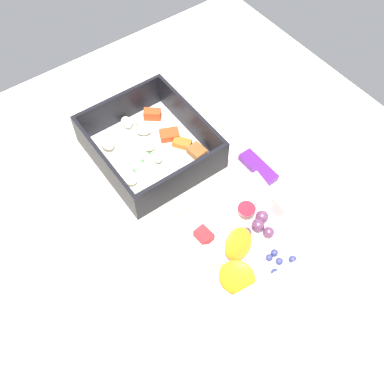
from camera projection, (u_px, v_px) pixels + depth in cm
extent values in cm
cube|color=beige|center=(190.00, 211.00, 69.98)|extent=(80.00, 80.00, 2.00)
cube|color=white|center=(151.00, 155.00, 74.44)|extent=(18.96, 16.88, 0.60)
cube|color=black|center=(120.00, 108.00, 75.96)|extent=(0.73, 16.74, 5.66)
cube|color=black|center=(183.00, 180.00, 67.72)|extent=(0.73, 16.74, 5.66)
cube|color=black|center=(191.00, 120.00, 74.48)|extent=(17.63, 0.73, 5.66)
cube|color=black|center=(105.00, 166.00, 69.21)|extent=(17.63, 0.73, 5.66)
ellipsoid|color=beige|center=(142.00, 130.00, 75.76)|extent=(3.31, 3.18, 1.36)
ellipsoid|color=beige|center=(157.00, 157.00, 72.76)|extent=(2.60, 2.01, 1.18)
ellipsoid|color=beige|center=(129.00, 181.00, 70.20)|extent=(2.72, 2.67, 1.12)
ellipsoid|color=beige|center=(177.00, 172.00, 71.13)|extent=(2.42, 1.84, 1.11)
ellipsoid|color=beige|center=(138.00, 192.00, 69.04)|extent=(2.69, 2.82, 1.16)
ellipsoid|color=beige|center=(106.00, 144.00, 74.03)|extent=(2.98, 2.17, 1.44)
ellipsoid|color=beige|center=(127.00, 122.00, 76.78)|extent=(2.87, 2.28, 1.28)
ellipsoid|color=beige|center=(149.00, 147.00, 74.00)|extent=(1.98, 2.37, 1.02)
cube|color=#AD5B1E|center=(182.00, 143.00, 74.68)|extent=(3.41, 3.12, 1.08)
cube|color=red|center=(152.00, 114.00, 77.86)|extent=(3.07, 3.25, 1.67)
cube|color=red|center=(169.00, 135.00, 75.58)|extent=(3.32, 3.79, 1.25)
cube|color=brown|center=(197.00, 152.00, 73.55)|extent=(2.90, 2.50, 1.32)
cube|color=#387A33|center=(137.00, 125.00, 77.43)|extent=(0.60, 0.40, 0.20)
cube|color=#387A33|center=(143.00, 161.00, 73.23)|extent=(0.60, 0.40, 0.20)
cube|color=#387A33|center=(134.00, 171.00, 72.12)|extent=(0.60, 0.40, 0.20)
cube|color=#387A33|center=(149.00, 153.00, 74.14)|extent=(0.60, 0.40, 0.20)
cube|color=white|center=(239.00, 248.00, 64.98)|extent=(16.61, 16.45, 0.60)
cube|color=white|center=(214.00, 202.00, 66.36)|extent=(2.37, 14.73, 4.48)
cube|color=white|center=(271.00, 283.00, 59.39)|extent=(2.37, 14.73, 4.48)
cube|color=white|center=(283.00, 218.00, 64.81)|extent=(13.72, 2.25, 4.48)
cube|color=white|center=(196.00, 263.00, 60.94)|extent=(13.72, 2.25, 4.48)
ellipsoid|color=orange|center=(239.00, 244.00, 62.29)|extent=(4.37, 5.16, 4.69)
ellipsoid|color=orange|center=(237.00, 278.00, 59.63)|extent=(6.36, 6.17, 4.56)
cube|color=#F4EACC|center=(220.00, 217.00, 66.61)|extent=(3.03, 2.62, 1.53)
cube|color=red|center=(204.00, 235.00, 64.94)|extent=(2.68, 2.13, 1.50)
cube|color=#F4EACC|center=(213.00, 257.00, 62.92)|extent=(3.74, 3.45, 1.81)
sphere|color=#562D4C|center=(269.00, 232.00, 65.15)|extent=(1.63, 1.63, 1.63)
sphere|color=#562D4C|center=(258.00, 225.00, 65.62)|extent=(1.94, 1.94, 1.94)
sphere|color=#562D4C|center=(246.00, 233.00, 65.12)|extent=(1.61, 1.61, 1.61)
sphere|color=#562D4C|center=(262.00, 217.00, 66.45)|extent=(1.89, 1.89, 1.89)
cone|color=red|center=(246.00, 212.00, 66.74)|extent=(2.65, 2.65, 2.12)
sphere|color=navy|center=(293.00, 259.00, 63.09)|extent=(1.11, 1.11, 1.11)
sphere|color=navy|center=(279.00, 261.00, 62.97)|extent=(1.04, 1.04, 1.04)
sphere|color=navy|center=(269.00, 258.00, 63.27)|extent=(1.03, 1.03, 1.03)
sphere|color=navy|center=(275.00, 272.00, 62.05)|extent=(1.05, 1.05, 1.05)
sphere|color=navy|center=(274.00, 253.00, 63.68)|extent=(1.05, 1.05, 1.05)
cube|color=#51197A|center=(258.00, 167.00, 72.61)|extent=(7.02, 2.47, 1.20)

